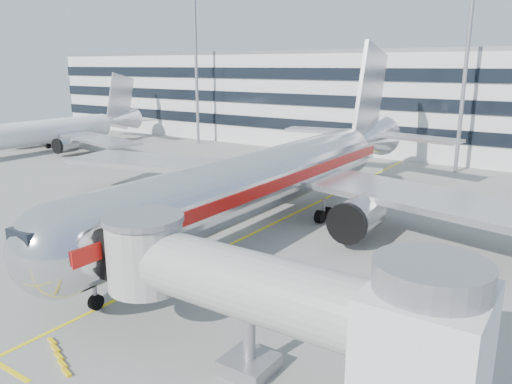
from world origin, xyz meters
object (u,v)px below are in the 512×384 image
Objects in this scene: baggage_tug at (63,242)px; cargo_container_front at (81,217)px; cargo_container_left at (67,224)px; cargo_container_right at (78,225)px; belt_loader at (127,234)px; ramp_worker at (116,241)px; main_jet at (279,174)px.

cargo_container_front is (-4.17, 4.64, 0.01)m from baggage_tug.
cargo_container_left is 0.95m from cargo_container_right.
cargo_container_front is at bearing 178.97° from belt_loader.
baggage_tug is 6.24m from cargo_container_front.
ramp_worker reaches higher than cargo_container_right.
ramp_worker is at bearing -4.15° from cargo_container_left.
cargo_container_front is (-12.98, -10.86, -3.29)m from main_jet.
main_jet is 22.29× the size of cargo_container_left.
ramp_worker is at bearing -9.96° from cargo_container_right.
belt_loader is 1.88× the size of cargo_container_left.
baggage_tug is at bearing -109.64° from belt_loader.
belt_loader is 1.39× the size of baggage_tug.
ramp_worker is (1.42, -2.32, 0.40)m from belt_loader.
belt_loader is 2.75m from ramp_worker.
belt_loader is (-7.19, -10.97, -3.66)m from main_jet.
baggage_tug reaches higher than belt_loader.
baggage_tug is at bearing -51.65° from cargo_container_right.
cargo_container_front is (-1.65, 1.45, 0.04)m from cargo_container_right.
cargo_container_left is 1.21× the size of cargo_container_front.
belt_loader is 1.96× the size of cargo_container_right.
cargo_container_front is at bearing 138.66° from cargo_container_right.
cargo_container_left is 6.38m from ramp_worker.
cargo_container_right is at bearing 128.35° from baggage_tug.
ramp_worker reaches higher than cargo_container_front.
baggage_tug is at bearing -175.05° from ramp_worker.
baggage_tug is 1.59× the size of ramp_worker.
main_jet reaches higher than ramp_worker.
ramp_worker is (3.04, 2.21, 0.03)m from baggage_tug.
cargo_container_right is 1.16× the size of cargo_container_front.
main_jet reaches higher than belt_loader.
ramp_worker is at bearing -113.46° from main_jet.
main_jet is 17.06m from cargo_container_right.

